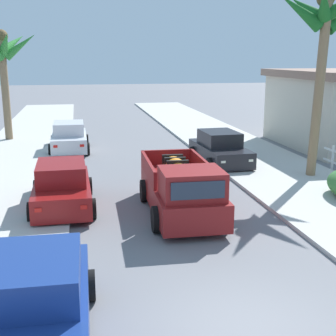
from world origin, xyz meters
name	(u,v)px	position (x,y,z in m)	size (l,w,h in m)	color
ground_plane	(245,332)	(0.00, 0.00, 0.00)	(160.00, 160.00, 0.00)	slate
sidewalk_left	(12,178)	(-5.51, 12.00, 0.06)	(4.69, 60.00, 0.12)	beige
sidewalk_right	(268,166)	(5.51, 12.00, 0.06)	(4.69, 60.00, 0.12)	beige
curb_left	(36,177)	(-4.57, 12.00, 0.05)	(0.16, 60.00, 0.10)	silver
curb_right	(248,167)	(4.57, 12.00, 0.05)	(0.16, 60.00, 0.10)	silver
pickup_truck	(181,190)	(0.28, 6.52, 0.81)	(2.31, 5.25, 1.80)	maroon
car_left_near	(62,187)	(-3.40, 7.93, 0.71)	(2.06, 4.28, 1.54)	maroon
car_right_near	(69,138)	(-3.29, 17.63, 0.71)	(2.03, 4.26, 1.54)	silver
car_left_mid	(36,304)	(-3.63, 0.45, 0.71)	(2.09, 4.29, 1.54)	navy
car_right_mid	(220,149)	(3.56, 13.06, 0.71)	(2.17, 4.32, 1.54)	black
palm_tree_left_mid	(2,54)	(-6.87, 21.29, 5.04)	(3.99, 3.97, 6.38)	#846B4C
palm_tree_right_mid	(325,25)	(6.56, 9.79, 6.02)	(4.08, 3.56, 7.35)	#846B4C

